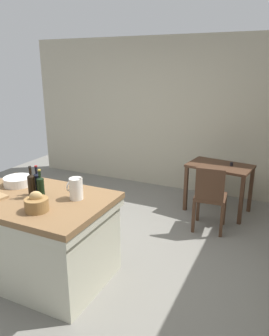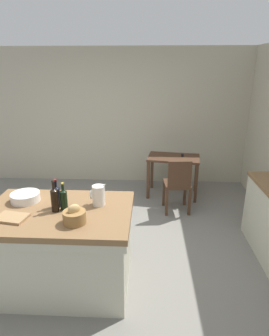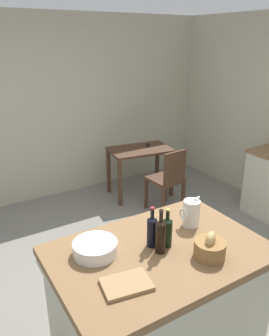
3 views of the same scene
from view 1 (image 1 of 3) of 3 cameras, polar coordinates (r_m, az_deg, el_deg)
The scene contains 11 objects.
ground_plane at distance 3.96m, azimuth -8.12°, elevation -14.93°, with size 6.76×6.76×0.00m, color slate.
wall_back at distance 5.74m, azimuth 5.76°, elevation 9.29°, with size 5.32×0.12×2.60m, color #B2AA93.
island_table at distance 3.52m, azimuth -16.52°, elevation -11.06°, with size 1.48×1.00×0.88m.
writing_desk at distance 4.94m, azimuth 14.74°, elevation -0.78°, with size 0.97×0.68×0.78m.
wooden_chair at distance 4.35m, azimuth 13.16°, elevation -4.87°, with size 0.43×0.43×0.90m.
pitcher at distance 3.17m, azimuth -10.27°, elevation -3.53°, with size 0.17×0.13×0.25m.
wash_bowl at distance 3.72m, azimuth -19.82°, elevation -2.17°, with size 0.30×0.30×0.09m, color silver.
bread_basket at distance 3.01m, azimuth -16.87°, elevation -6.04°, with size 0.21×0.21×0.19m.
wine_bottle_dark at distance 3.27m, azimuth -16.21°, elevation -3.16°, with size 0.07×0.07×0.29m.
wine_bottle_amber at distance 3.36m, azimuth -16.73°, elevation -2.53°, with size 0.07×0.07×0.30m.
wine_bottle_green at distance 3.29m, azimuth -17.67°, elevation -2.90°, with size 0.07×0.07×0.32m.
Camera 1 is at (1.90, -2.76, 2.12)m, focal length 34.61 mm.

